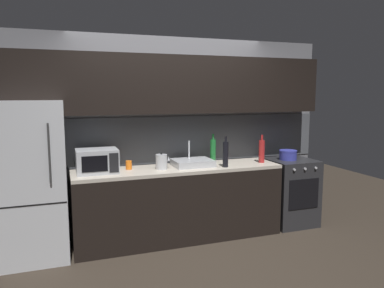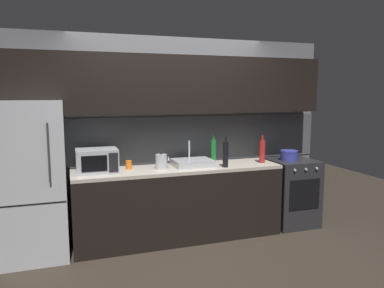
{
  "view_description": "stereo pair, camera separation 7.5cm",
  "coord_description": "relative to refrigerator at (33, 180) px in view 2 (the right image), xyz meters",
  "views": [
    {
      "loc": [
        -1.36,
        -3.37,
        1.8
      ],
      "look_at": [
        0.17,
        0.9,
        1.18
      ],
      "focal_mm": 35.06,
      "sensor_mm": 36.0,
      "label": 1
    },
    {
      "loc": [
        -1.29,
        -3.4,
        1.8
      ],
      "look_at": [
        0.17,
        0.9,
        1.18
      ],
      "focal_mm": 35.06,
      "sensor_mm": 36.0,
      "label": 2
    }
  ],
  "objects": [
    {
      "name": "ground_plane",
      "position": [
        1.65,
        -0.9,
        -0.86
      ],
      "size": [
        10.0,
        10.0,
        0.0
      ],
      "primitive_type": "plane",
      "color": "#2D261E"
    },
    {
      "name": "back_wall",
      "position": [
        1.65,
        0.3,
        0.69
      ],
      "size": [
        4.27,
        0.44,
        2.5
      ],
      "color": "slate",
      "rests_on": "ground"
    },
    {
      "name": "counter_run",
      "position": [
        1.65,
        0.0,
        -0.41
      ],
      "size": [
        2.53,
        0.6,
        0.9
      ],
      "color": "black",
      "rests_on": "ground"
    },
    {
      "name": "refrigerator",
      "position": [
        0.0,
        0.0,
        0.0
      ],
      "size": [
        0.68,
        0.69,
        1.72
      ],
      "color": "#B7BABF",
      "rests_on": "ground"
    },
    {
      "name": "oven_range",
      "position": [
        3.25,
        -0.0,
        -0.41
      ],
      "size": [
        0.6,
        0.62,
        0.9
      ],
      "color": "#232326",
      "rests_on": "ground"
    },
    {
      "name": "microwave",
      "position": [
        0.68,
        0.02,
        0.17
      ],
      "size": [
        0.46,
        0.35,
        0.27
      ],
      "color": "#A8AAAF",
      "rests_on": "counter_run"
    },
    {
      "name": "sink_basin",
      "position": [
        1.83,
        0.03,
        0.08
      ],
      "size": [
        0.48,
        0.38,
        0.3
      ],
      "color": "#ADAFB5",
      "rests_on": "counter_run"
    },
    {
      "name": "kettle",
      "position": [
        1.42,
        -0.02,
        0.13
      ],
      "size": [
        0.17,
        0.14,
        0.2
      ],
      "color": "#B7BABF",
      "rests_on": "counter_run"
    },
    {
      "name": "wine_bottle_dark",
      "position": [
        2.19,
        -0.17,
        0.2
      ],
      "size": [
        0.07,
        0.07,
        0.38
      ],
      "color": "black",
      "rests_on": "counter_run"
    },
    {
      "name": "wine_bottle_green",
      "position": [
        2.18,
        0.19,
        0.2
      ],
      "size": [
        0.07,
        0.07,
        0.37
      ],
      "color": "#1E6B2D",
      "rests_on": "counter_run"
    },
    {
      "name": "wine_bottle_red",
      "position": [
        2.76,
        -0.06,
        0.19
      ],
      "size": [
        0.08,
        0.08,
        0.36
      ],
      "color": "#A82323",
      "rests_on": "counter_run"
    },
    {
      "name": "mug_orange",
      "position": [
        1.05,
        0.09,
        0.09
      ],
      "size": [
        0.07,
        0.07,
        0.1
      ],
      "primitive_type": "cylinder",
      "color": "orange",
      "rests_on": "counter_run"
    },
    {
      "name": "cooking_pot",
      "position": [
        3.2,
        0.0,
        0.1
      ],
      "size": [
        0.24,
        0.24,
        0.13
      ],
      "color": "#333899",
      "rests_on": "oven_range"
    }
  ]
}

